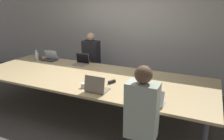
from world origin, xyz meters
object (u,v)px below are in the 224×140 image
Objects in this scene: laptop_near_midright at (96,87)px; laptop_far_midleft at (82,61)px; cup_far_left at (40,58)px; stapler at (112,82)px; person_far_midleft at (91,61)px; bottle_far_left at (37,56)px; cup_near_midright at (84,85)px; person_near_right at (141,120)px; laptop_far_left at (50,57)px; cup_near_right at (137,96)px; laptop_near_right at (152,100)px.

laptop_far_midleft is at bearing -49.77° from laptop_near_midright.
stapler is at bearing -17.82° from cup_far_left.
laptop_near_midright is at bearing -58.27° from person_far_midleft.
laptop_far_midleft is 0.55m from person_far_midleft.
cup_far_left is 2.38m from stapler.
laptop_far_midleft is 1.60m from laptop_near_midright.
bottle_far_left is 2.45m from laptop_near_midright.
laptop_far_midleft is at bearing 123.25° from cup_near_midright.
person_near_right is 1.28m from cup_near_midright.
person_far_midleft is at bearing 31.48° from laptop_far_left.
person_far_midleft is 15.47× the size of cup_near_midright.
person_near_right is at bearing -23.99° from cup_near_midright.
person_near_right is (3.08, -1.62, -0.09)m from cup_far_left.
person_far_midleft is at bearing 27.56° from cup_far_left.
person_far_midleft is at bearing 30.76° from bottle_far_left.
cup_near_midright is 0.51m from stapler.
cup_near_right is (2.89, -1.07, -0.05)m from bottle_far_left.
laptop_far_left is at bearing -148.52° from person_far_midleft.
laptop_far_midleft is at bearing 144.84° from cup_near_right.
person_near_right is at bearing -48.18° from person_far_midleft.
laptop_far_midleft is at bearing 168.00° from stapler.
bottle_far_left reaches higher than stapler.
bottle_far_left is at bearing -26.36° from person_near_right.
cup_near_right is (1.76, -1.73, 0.12)m from person_far_midleft.
laptop_near_right is at bearing -18.37° from cup_near_right.
person_far_midleft is 1.00m from laptop_far_left.
laptop_far_midleft is 1.38m from cup_near_midright.
person_near_right is 9.04× the size of stapler.
person_far_midleft is 1.26m from cup_far_left.
laptop_near_right is 2.12× the size of stapler.
laptop_near_midright is at bearing -32.62° from laptop_far_left.
bottle_far_left is at bearing -96.83° from cup_far_left.
cup_far_left is at bearing -166.47° from laptop_far_left.
laptop_far_left is 1.02× the size of laptop_near_midright.
person_far_midleft reaches higher than laptop_far_midleft.
laptop_near_midright reaches higher than laptop_far_midleft.
laptop_far_midleft is 1.36m from stapler.
cup_far_left is (-0.27, -0.07, -0.03)m from laptop_far_left.
laptop_near_midright is (1.92, -1.23, 0.01)m from laptop_far_left.
person_near_right is (3.10, -1.53, -0.16)m from bottle_far_left.
laptop_near_right is 0.26m from cup_near_right.
cup_near_right is at bearing -25.07° from laptop_far_left.
laptop_near_right is (2.85, -1.30, -0.01)m from laptop_far_left.
laptop_near_right is at bearing -6.22° from cup_near_midright.
person_near_right is 13.39× the size of cup_near_right.
stapler is at bearing -15.72° from bottle_far_left.
stapler is at bearing -47.53° from person_near_right.
person_near_right reaches higher than bottle_far_left.
cup_near_right is at bearing -179.00° from laptop_near_midright.
bottle_far_left is at bearing -172.42° from stapler.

